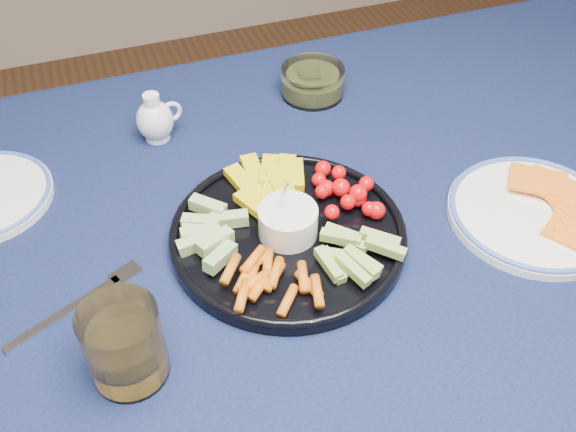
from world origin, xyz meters
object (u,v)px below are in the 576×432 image
object	(u,v)px
crudite_platter	(286,231)
cheese_plate	(534,211)
pickle_bowl	(313,83)
dining_table	(317,294)
juice_tumbler	(126,348)
creamer_pitcher	(155,120)

from	to	relation	value
crudite_platter	cheese_plate	xyz separation A→B (m)	(0.34, -0.08, -0.01)
pickle_bowl	dining_table	bearing A→B (deg)	-110.20
pickle_bowl	cheese_plate	size ratio (longest dim) A/B	0.46
pickle_bowl	cheese_plate	bearing A→B (deg)	-66.05
dining_table	crudite_platter	xyz separation A→B (m)	(-0.03, 0.04, 0.11)
cheese_plate	juice_tumbler	world-z (taller)	juice_tumbler
cheese_plate	juice_tumbler	bearing A→B (deg)	-174.57
crudite_platter	juice_tumbler	bearing A→B (deg)	-150.60
dining_table	creamer_pitcher	bearing A→B (deg)	114.80
pickle_bowl	juice_tumbler	distance (m)	0.60
cheese_plate	juice_tumbler	size ratio (longest dim) A/B	2.32
creamer_pitcher	dining_table	bearing A→B (deg)	-65.20
creamer_pitcher	juice_tumbler	bearing A→B (deg)	-105.63
dining_table	crudite_platter	bearing A→B (deg)	132.86
crudite_platter	creamer_pitcher	xyz separation A→B (m)	(-0.12, 0.29, 0.02)
dining_table	pickle_bowl	distance (m)	0.40
pickle_bowl	crudite_platter	bearing A→B (deg)	-117.23
creamer_pitcher	pickle_bowl	xyz separation A→B (m)	(0.28, 0.03, -0.01)
pickle_bowl	juice_tumbler	size ratio (longest dim) A/B	1.07
creamer_pitcher	juice_tumbler	xyz separation A→B (m)	(-0.12, -0.42, 0.01)
dining_table	juice_tumbler	xyz separation A→B (m)	(-0.27, -0.10, 0.13)
crudite_platter	creamer_pitcher	size ratio (longest dim) A/B	3.90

